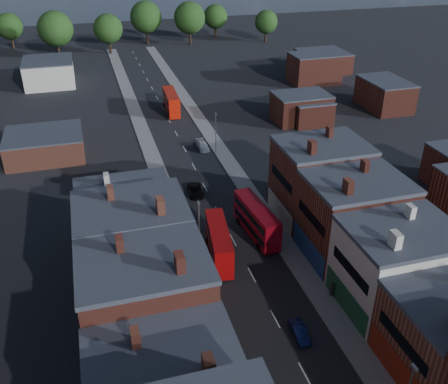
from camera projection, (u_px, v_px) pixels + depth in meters
pavement_west at (164, 186)px, 82.55m from camera, size 3.00×200.00×0.12m
pavement_east at (239, 176)px, 85.70m from camera, size 3.00×200.00×0.12m
lamp_post_2 at (199, 225)px, 63.82m from camera, size 0.25×0.70×8.12m
lamp_post_3 at (216, 131)px, 91.52m from camera, size 0.25×0.70×8.12m
bus_0 at (219, 243)px, 64.33m from camera, size 3.74×10.59×4.47m
bus_1 at (256, 219)px, 69.04m from camera, size 3.45×10.94×4.65m
bus_2 at (171, 102)px, 112.36m from camera, size 3.13×10.98×4.70m
car_1 at (300, 332)px, 53.01m from camera, size 1.51×3.84×1.25m
car_2 at (195, 191)px, 80.03m from camera, size 2.75×5.13×1.37m
car_3 at (202, 146)px, 95.66m from camera, size 1.92×4.64×1.34m
ped_3 at (332, 289)px, 58.38m from camera, size 0.66×1.21×1.97m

